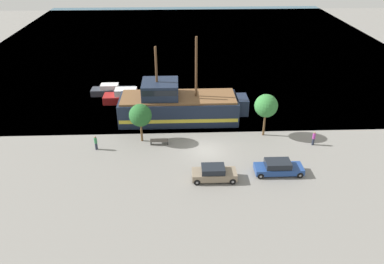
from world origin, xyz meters
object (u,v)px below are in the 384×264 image
(pirate_ship, at_px, (178,106))
(parked_car_curb_front, at_px, (214,173))
(pedestrian_walking_near, at_px, (314,138))
(moored_boat_dockside, at_px, (130,97))
(moored_boat_outer, at_px, (113,90))
(fire_hydrant, at_px, (275,162))
(parked_car_curb_mid, at_px, (278,167))
(pedestrian_walking_far, at_px, (96,143))
(bench_promenade_east, at_px, (159,141))

(pirate_ship, distance_m, parked_car_curb_front, 13.37)
(pedestrian_walking_near, bearing_deg, moored_boat_dockside, 149.77)
(pirate_ship, relative_size, moored_boat_outer, 2.53)
(moored_boat_dockside, distance_m, fire_hydrant, 23.10)
(parked_car_curb_mid, xyz_separation_m, pedestrian_walking_far, (-18.49, 5.28, 0.11))
(pirate_ship, xyz_separation_m, moored_boat_dockside, (-6.57, 5.66, -1.17))
(moored_boat_dockside, bearing_deg, pedestrian_walking_far, -100.27)
(fire_hydrant, bearing_deg, pedestrian_walking_far, 168.30)
(fire_hydrant, bearing_deg, bench_promenade_east, 158.91)
(parked_car_curb_mid, bearing_deg, parked_car_curb_front, -173.09)
(parked_car_curb_mid, bearing_deg, fire_hydrant, 86.51)
(moored_boat_outer, bearing_deg, moored_boat_dockside, -45.68)
(parked_car_curb_front, height_order, pedestrian_walking_far, pedestrian_walking_far)
(fire_hydrant, relative_size, bench_promenade_east, 0.39)
(pirate_ship, distance_m, moored_boat_dockside, 8.75)
(moored_boat_outer, relative_size, bench_promenade_east, 3.15)
(bench_promenade_east, relative_size, pedestrian_walking_near, 1.23)
(moored_boat_outer, bearing_deg, pedestrian_walking_near, -32.31)
(fire_hydrant, height_order, bench_promenade_east, bench_promenade_east)
(bench_promenade_east, bearing_deg, pedestrian_walking_near, -2.27)
(moored_boat_dockside, height_order, fire_hydrant, moored_boat_dockside)
(parked_car_curb_front, height_order, parked_car_curb_mid, parked_car_curb_front)
(moored_boat_dockside, relative_size, fire_hydrant, 9.49)
(bench_promenade_east, bearing_deg, moored_boat_dockside, 110.82)
(parked_car_curb_mid, relative_size, fire_hydrant, 6.08)
(pedestrian_walking_far, bearing_deg, bench_promenade_east, 5.99)
(pedestrian_walking_far, bearing_deg, parked_car_curb_mid, -15.94)
(pirate_ship, height_order, moored_boat_dockside, pirate_ship)
(moored_boat_outer, height_order, pedestrian_walking_near, pedestrian_walking_near)
(moored_boat_outer, distance_m, parked_car_curb_mid, 27.98)
(moored_boat_dockside, bearing_deg, moored_boat_outer, 134.32)
(fire_hydrant, xyz_separation_m, pedestrian_walking_near, (5.11, 3.89, 0.39))
(moored_boat_dockside, bearing_deg, bench_promenade_east, -69.18)
(moored_boat_dockside, xyz_separation_m, pedestrian_walking_far, (-2.27, -12.52, 0.08))
(parked_car_curb_front, distance_m, pedestrian_walking_far, 13.58)
(fire_hydrant, xyz_separation_m, bench_promenade_east, (-11.82, 4.56, 0.04))
(bench_promenade_east, height_order, pedestrian_walking_far, pedestrian_walking_far)
(moored_boat_outer, xyz_separation_m, bench_promenade_east, (7.22, -14.60, -0.15))
(fire_hydrant, distance_m, pedestrian_walking_near, 6.43)
(pirate_ship, relative_size, pedestrian_walking_far, 9.73)
(moored_boat_dockside, height_order, parked_car_curb_mid, moored_boat_dockside)
(parked_car_curb_mid, height_order, bench_promenade_east, parked_car_curb_mid)
(fire_hydrant, bearing_deg, parked_car_curb_front, -161.06)
(moored_boat_dockside, bearing_deg, pirate_ship, -40.78)
(moored_boat_outer, height_order, parked_car_curb_mid, moored_boat_outer)
(moored_boat_dockside, bearing_deg, fire_hydrant, -45.10)
(moored_boat_dockside, xyz_separation_m, parked_car_curb_mid, (16.22, -17.80, -0.04))
(parked_car_curb_front, height_order, pedestrian_walking_near, pedestrian_walking_near)
(moored_boat_dockside, distance_m, pedestrian_walking_far, 12.72)
(moored_boat_dockside, relative_size, moored_boat_outer, 1.17)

